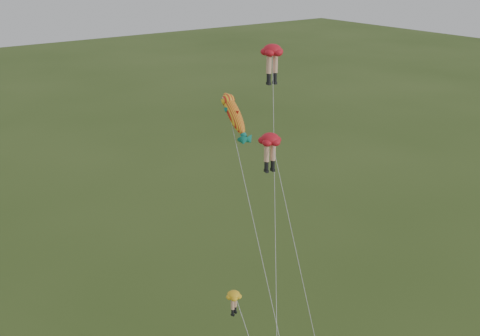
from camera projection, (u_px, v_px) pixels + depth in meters
legs_kite_red_high at (272, 56)px, 38.42m from camera, size 10.74×14.01×19.48m
legs_kite_red_mid at (271, 145)px, 33.44m from camera, size 1.75×7.84×15.11m
legs_kite_yellow at (237, 306)px, 28.25m from camera, size 1.79×4.01×9.00m
fish_kite at (234, 115)px, 33.19m from camera, size 3.04×11.27×17.64m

